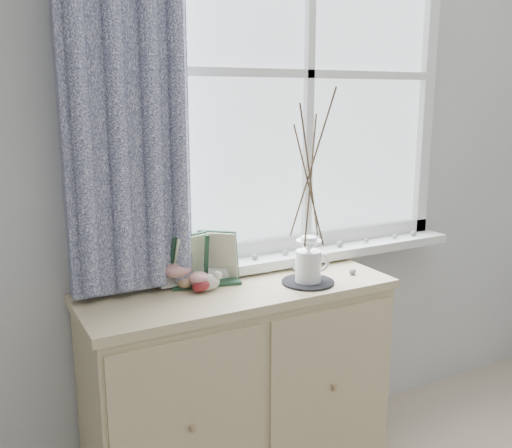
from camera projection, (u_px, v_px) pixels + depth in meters
name	position (u px, v px, depth m)	size (l,w,h in m)	color
sideboard	(240.00, 389.00, 2.26)	(1.20, 0.45, 0.85)	tan
botanical_book	(208.00, 259.00, 2.15)	(0.31, 0.13, 0.22)	#1E3E29
toadstool_cluster	(183.00, 272.00, 2.13)	(0.16, 0.17, 0.11)	beige
wooden_eggs	(185.00, 282.00, 2.13)	(0.14, 0.17, 0.07)	tan
songbird_figurine	(206.00, 281.00, 2.12)	(0.14, 0.07, 0.07)	silver
crocheted_doily	(308.00, 282.00, 2.21)	(0.20, 0.20, 0.01)	black
twig_pitcher	(310.00, 173.00, 2.12)	(0.33, 0.33, 0.75)	white
sideboard_pebbles	(306.00, 273.00, 2.30)	(0.33, 0.23, 0.02)	gray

